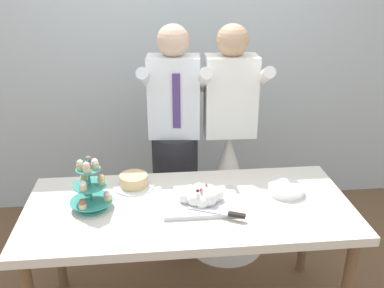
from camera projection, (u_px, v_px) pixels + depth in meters
rear_wall at (172, 38)px, 3.40m from camera, size 5.20×0.10×2.90m
dessert_table at (189, 216)px, 2.38m from camera, size 1.80×0.80×0.78m
cupcake_stand at (90, 188)px, 2.28m from camera, size 0.23×0.23×0.31m
main_cake_tray at (201, 198)px, 2.34m from camera, size 0.42×0.36×0.13m
plate_stack at (286, 189)px, 2.47m from camera, size 0.21×0.21×0.04m
round_cake at (134, 182)px, 2.53m from camera, size 0.24×0.24×0.08m
person_groom at (175, 157)px, 2.99m from camera, size 0.50×0.53×1.66m
person_bride at (228, 177)px, 3.06m from camera, size 0.56×0.56×1.66m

